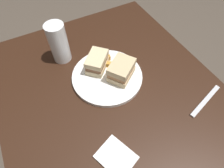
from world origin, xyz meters
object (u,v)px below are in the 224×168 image
object	(u,v)px
plate	(107,76)
fork	(205,101)
napkin	(116,157)
sandwich_half_left	(121,70)
pint_glass	(59,45)
sandwich_half_right	(98,62)

from	to	relation	value
plate	fork	bearing A→B (deg)	45.05
plate	napkin	world-z (taller)	plate
sandwich_half_left	pint_glass	bearing A→B (deg)	-142.26
plate	sandwich_half_left	distance (m)	0.07
pint_glass	napkin	xyz separation A→B (m)	(0.47, 0.00, -0.07)
sandwich_half_right	napkin	distance (m)	0.36
napkin	fork	distance (m)	0.38
plate	pint_glass	xyz separation A→B (m)	(-0.18, -0.12, 0.07)
sandwich_half_right	fork	distance (m)	0.43
pint_glass	napkin	distance (m)	0.48
plate	sandwich_half_right	xyz separation A→B (m)	(-0.05, -0.01, 0.04)
sandwich_half_right	pint_glass	bearing A→B (deg)	-141.07
sandwich_half_left	fork	distance (m)	0.33
pint_glass	fork	distance (m)	0.60
plate	fork	size ratio (longest dim) A/B	1.54
napkin	plate	bearing A→B (deg)	157.95
napkin	pint_glass	bearing A→B (deg)	-179.54
sandwich_half_left	napkin	world-z (taller)	sandwich_half_left
napkin	fork	xyz separation A→B (m)	(-0.02, 0.38, -0.00)
sandwich_half_left	pint_glass	distance (m)	0.27
pint_glass	fork	size ratio (longest dim) A/B	0.94
sandwich_half_left	sandwich_half_right	distance (m)	0.10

